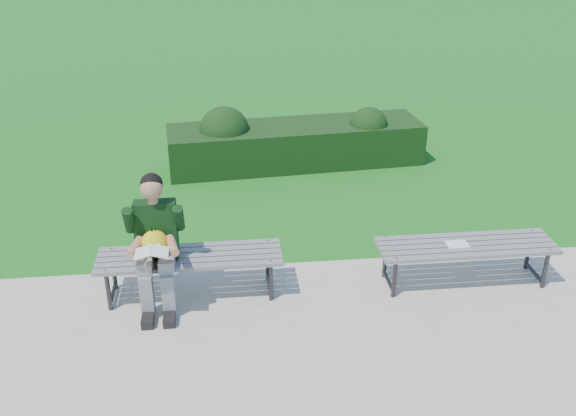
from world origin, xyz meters
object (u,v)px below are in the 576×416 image
seated_boy (155,239)px  paper_sheet (457,244)px  hedge (291,141)px  bench_right (466,249)px  bench_left (190,260)px

seated_boy → paper_sheet: seated_boy is taller
hedge → seated_boy: bearing=-115.4°
paper_sheet → bench_right: bearing=-0.0°
hedge → seated_boy: seated_boy is taller
hedge → paper_sheet: (1.29, -3.52, 0.12)m
hedge → bench_left: size_ratio=2.13×
hedge → bench_left: (-1.38, -3.45, 0.06)m
bench_right → seated_boy: seated_boy is taller
hedge → paper_sheet: bearing=-69.8°
hedge → seated_boy: (-1.68, -3.54, 0.36)m
seated_boy → paper_sheet: bearing=0.4°
paper_sheet → bench_left: bearing=178.4°
seated_boy → paper_sheet: size_ratio=5.88×
hedge → paper_sheet: hedge is taller
bench_left → seated_boy: (-0.30, -0.10, 0.30)m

